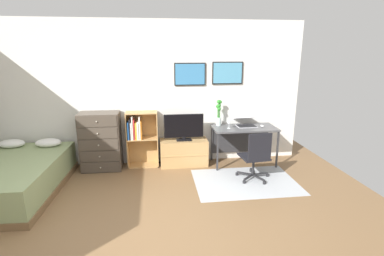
# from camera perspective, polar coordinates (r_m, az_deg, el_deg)

# --- Properties ---
(ground_plane) EXTENTS (7.20, 7.20, 0.00)m
(ground_plane) POSITION_cam_1_polar(r_m,az_deg,el_deg) (3.71, -10.20, -20.32)
(ground_plane) COLOR brown
(wall_back_with_posters) EXTENTS (6.12, 0.09, 2.70)m
(wall_back_with_posters) POSITION_cam_1_polar(r_m,az_deg,el_deg) (5.52, -9.50, 6.67)
(wall_back_with_posters) COLOR silver
(wall_back_with_posters) RESTS_ON ground_plane
(area_rug) EXTENTS (1.70, 1.20, 0.01)m
(area_rug) POSITION_cam_1_polar(r_m,az_deg,el_deg) (5.01, 10.50, -10.41)
(area_rug) COLOR #B2B7BC
(area_rug) RESTS_ON ground_plane
(bed) EXTENTS (1.48, 2.10, 0.64)m
(bed) POSITION_cam_1_polar(r_m,az_deg,el_deg) (5.26, -32.35, -8.29)
(bed) COLOR brown
(bed) RESTS_ON ground_plane
(dresser) EXTENTS (0.71, 0.46, 1.07)m
(dresser) POSITION_cam_1_polar(r_m,az_deg,el_deg) (5.52, -17.65, -2.55)
(dresser) COLOR #4C4238
(dresser) RESTS_ON ground_plane
(bookshelf) EXTENTS (0.58, 0.30, 1.05)m
(bookshelf) POSITION_cam_1_polar(r_m,az_deg,el_deg) (5.48, -10.32, -1.46)
(bookshelf) COLOR tan
(bookshelf) RESTS_ON ground_plane
(tv_stand) EXTENTS (0.90, 0.41, 0.50)m
(tv_stand) POSITION_cam_1_polar(r_m,az_deg,el_deg) (5.55, -1.63, -4.85)
(tv_stand) COLOR tan
(tv_stand) RESTS_ON ground_plane
(television) EXTENTS (0.74, 0.16, 0.51)m
(television) POSITION_cam_1_polar(r_m,az_deg,el_deg) (5.38, -1.64, 0.09)
(television) COLOR black
(television) RESTS_ON tv_stand
(desk) EXTENTS (1.20, 0.60, 0.74)m
(desk) POSITION_cam_1_polar(r_m,az_deg,el_deg) (5.64, 10.06, -0.96)
(desk) COLOR #4C4C4F
(desk) RESTS_ON ground_plane
(office_chair) EXTENTS (0.57, 0.58, 0.86)m
(office_chair) POSITION_cam_1_polar(r_m,az_deg,el_deg) (4.92, 12.64, -5.26)
(office_chair) COLOR #232326
(office_chair) RESTS_ON ground_plane
(laptop) EXTENTS (0.39, 0.42, 0.17)m
(laptop) POSITION_cam_1_polar(r_m,az_deg,el_deg) (5.65, 10.56, 1.13)
(laptop) COLOR #B7B7BC
(laptop) RESTS_ON desk
(computer_mouse) EXTENTS (0.06, 0.10, 0.03)m
(computer_mouse) POSITION_cam_1_polar(r_m,az_deg,el_deg) (5.63, 13.76, 0.40)
(computer_mouse) COLOR silver
(computer_mouse) RESTS_ON desk
(bamboo_vase) EXTENTS (0.11, 0.09, 0.50)m
(bamboo_vase) POSITION_cam_1_polar(r_m,az_deg,el_deg) (5.53, 5.35, 3.13)
(bamboo_vase) COLOR silver
(bamboo_vase) RESTS_ON desk
(wine_glass) EXTENTS (0.07, 0.07, 0.18)m
(wine_glass) POSITION_cam_1_polar(r_m,az_deg,el_deg) (5.37, 7.38, 1.31)
(wine_glass) COLOR silver
(wine_glass) RESTS_ON desk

